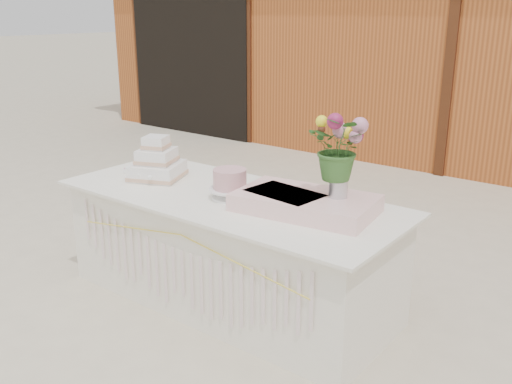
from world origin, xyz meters
TOP-DOWN VIEW (x-y plane):
  - ground at (0.00, 0.00)m, footprint 80.00×80.00m
  - barn at (-0.01, 5.99)m, footprint 12.60×4.60m
  - cake_table at (0.00, -0.00)m, footprint 2.40×1.00m
  - wedding_cake at (-0.68, -0.00)m, footprint 0.46×0.46m
  - pink_cake_stand at (0.05, -0.04)m, footprint 0.28×0.28m
  - satin_runner at (0.57, 0.06)m, footprint 0.90×0.60m
  - flower_vase at (0.75, 0.14)m, footprint 0.11×0.11m
  - bouquet at (0.75, 0.14)m, footprint 0.37×0.33m
  - loose_flowers at (-0.98, 0.10)m, footprint 0.26×0.37m

SIDE VIEW (x-z plane):
  - ground at x=0.00m, z-range 0.00..0.00m
  - cake_table at x=0.00m, z-range 0.00..0.77m
  - loose_flowers at x=-0.98m, z-range 0.77..0.79m
  - satin_runner at x=0.57m, z-range 0.77..0.88m
  - wedding_cake at x=-0.68m, z-range 0.72..1.03m
  - pink_cake_stand at x=0.05m, z-range 0.78..0.98m
  - flower_vase at x=0.75m, z-range 0.88..1.03m
  - bouquet at x=0.75m, z-range 1.03..1.42m
  - barn at x=-0.01m, z-range 0.03..3.33m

